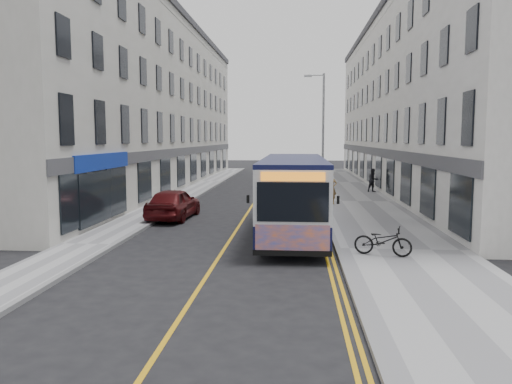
% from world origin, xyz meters
% --- Properties ---
extents(ground, '(140.00, 140.00, 0.00)m').
position_xyz_m(ground, '(0.00, 0.00, 0.00)').
color(ground, black).
rests_on(ground, ground).
extents(pavement_east, '(4.50, 64.00, 0.12)m').
position_xyz_m(pavement_east, '(6.25, 12.00, 0.06)').
color(pavement_east, gray).
rests_on(pavement_east, ground).
extents(pavement_west, '(2.00, 64.00, 0.12)m').
position_xyz_m(pavement_west, '(-5.00, 12.00, 0.06)').
color(pavement_west, gray).
rests_on(pavement_west, ground).
extents(kerb_east, '(0.18, 64.00, 0.13)m').
position_xyz_m(kerb_east, '(4.00, 12.00, 0.07)').
color(kerb_east, slate).
rests_on(kerb_east, ground).
extents(kerb_west, '(0.18, 64.00, 0.13)m').
position_xyz_m(kerb_west, '(-4.00, 12.00, 0.07)').
color(kerb_west, slate).
rests_on(kerb_west, ground).
extents(road_centre_line, '(0.12, 64.00, 0.01)m').
position_xyz_m(road_centre_line, '(0.00, 12.00, 0.00)').
color(road_centre_line, '#CB9212').
rests_on(road_centre_line, ground).
extents(road_dbl_yellow_inner, '(0.10, 64.00, 0.01)m').
position_xyz_m(road_dbl_yellow_inner, '(3.55, 12.00, 0.00)').
color(road_dbl_yellow_inner, '#CB9212').
rests_on(road_dbl_yellow_inner, ground).
extents(road_dbl_yellow_outer, '(0.10, 64.00, 0.01)m').
position_xyz_m(road_dbl_yellow_outer, '(3.75, 12.00, 0.00)').
color(road_dbl_yellow_outer, '#CB9212').
rests_on(road_dbl_yellow_outer, ground).
extents(terrace_east, '(6.00, 46.00, 13.00)m').
position_xyz_m(terrace_east, '(11.50, 21.00, 6.50)').
color(terrace_east, white).
rests_on(terrace_east, ground).
extents(terrace_west, '(6.00, 46.00, 13.00)m').
position_xyz_m(terrace_west, '(-9.00, 21.00, 6.50)').
color(terrace_west, beige).
rests_on(terrace_west, ground).
extents(streetlamp, '(1.32, 0.18, 8.00)m').
position_xyz_m(streetlamp, '(4.17, 14.00, 4.38)').
color(streetlamp, '#969A9E').
rests_on(streetlamp, ground).
extents(city_bus, '(2.51, 10.73, 3.12)m').
position_xyz_m(city_bus, '(2.43, 2.00, 1.70)').
color(city_bus, black).
rests_on(city_bus, ground).
extents(bicycle, '(1.95, 1.16, 0.97)m').
position_xyz_m(bicycle, '(5.36, -2.22, 0.61)').
color(bicycle, black).
rests_on(bicycle, pavement_east).
extents(pedestrian_near, '(0.72, 0.52, 1.83)m').
position_xyz_m(pedestrian_near, '(4.56, 10.41, 1.03)').
color(pedestrian_near, olive).
rests_on(pedestrian_near, pavement_east).
extents(pedestrian_far, '(0.99, 0.90, 1.66)m').
position_xyz_m(pedestrian_far, '(8.00, 17.31, 0.95)').
color(pedestrian_far, black).
rests_on(pedestrian_far, pavement_east).
extents(car_white, '(1.67, 3.85, 1.23)m').
position_xyz_m(car_white, '(3.20, 19.72, 0.62)').
color(car_white, white).
rests_on(car_white, ground).
extents(car_maroon, '(2.07, 4.56, 1.52)m').
position_xyz_m(car_maroon, '(-3.40, 5.23, 0.76)').
color(car_maroon, '#460B0D').
rests_on(car_maroon, ground).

